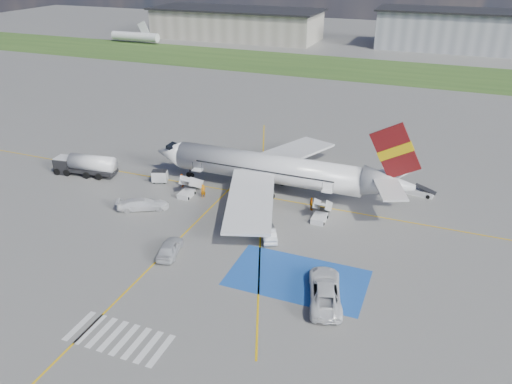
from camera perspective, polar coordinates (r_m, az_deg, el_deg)
ground at (r=57.94m, az=-3.60°, el=-5.48°), size 400.00×400.00×0.00m
grass_strip at (r=144.32m, az=12.81°, el=13.45°), size 400.00×30.00×0.01m
taxiway_line_main at (r=67.59m, az=0.65°, el=-0.50°), size 120.00×0.20×0.01m
taxiway_line_cross at (r=52.98m, az=-13.20°, el=-9.59°), size 0.20×60.00×0.01m
taxiway_line_diag at (r=67.59m, az=0.65°, el=-0.50°), size 20.71×56.45×0.01m
staging_box at (r=51.87m, az=4.74°, el=-9.75°), size 14.00×8.00×0.01m
crosswalk at (r=46.48m, az=-15.40°, el=-15.78°), size 9.00×4.00×0.01m
terminal_west at (r=192.13m, az=-2.28°, el=18.62°), size 60.00×22.00×10.00m
terminal_centre at (r=181.12m, az=21.79°, el=16.74°), size 48.00×18.00×12.00m
airliner at (r=67.39m, az=2.47°, el=2.58°), size 36.81×32.95×11.92m
airstairs_fwd at (r=68.30m, az=-7.80°, el=0.12°), size 1.90×5.20×3.60m
airstairs_aft at (r=62.18m, az=7.35°, el=-2.62°), size 1.90×5.20×3.60m
fuel_tanker at (r=77.63m, az=-18.87°, el=2.78°), size 9.62×3.63×3.20m
gpu_cart at (r=72.73m, az=-10.94°, el=1.71°), size 2.46×1.98×1.79m
belt_loader at (r=71.51m, az=17.93°, el=0.02°), size 4.86×2.27×1.41m
car_silver_a at (r=55.65m, az=-9.83°, el=-6.30°), size 3.03×5.22×1.67m
car_silver_b at (r=57.75m, az=1.43°, el=-4.70°), size 3.40×4.64×1.46m
van_white_a at (r=48.79m, az=7.91°, el=-10.83°), size 4.63×6.97×2.40m
van_white_b at (r=65.51m, az=-12.84°, el=-1.18°), size 5.30×4.07×1.93m
crew_fwd at (r=67.23m, az=-6.05°, el=0.10°), size 0.82×0.80×1.90m
crew_nose at (r=70.70m, az=-8.51°, el=1.31°), size 0.81×0.99×1.90m
crew_aft at (r=64.15m, az=6.34°, el=-1.35°), size 0.82×1.11×1.76m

